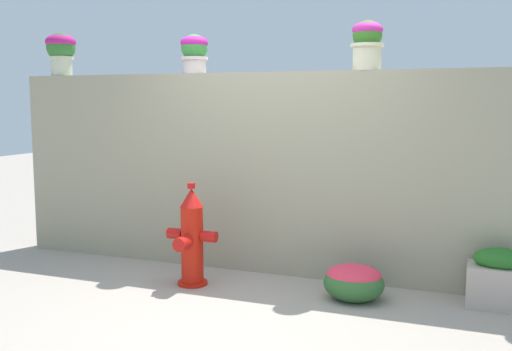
{
  "coord_description": "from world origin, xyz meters",
  "views": [
    {
      "loc": [
        1.85,
        -4.17,
        1.67
      ],
      "look_at": [
        -0.18,
        1.06,
        0.97
      ],
      "focal_mm": 41.51,
      "sensor_mm": 36.0,
      "label": 1
    }
  ],
  "objects": [
    {
      "name": "potted_plant_2",
      "position": [
        0.82,
        1.23,
        2.21
      ],
      "size": [
        0.3,
        0.3,
        0.45
      ],
      "color": "beige",
      "rests_on": "stone_wall"
    },
    {
      "name": "planter_box",
      "position": [
        2.01,
        0.9,
        0.24
      ],
      "size": [
        0.52,
        0.31,
        0.49
      ],
      "color": "#B2A295",
      "rests_on": "ground"
    },
    {
      "name": "fire_hydrant",
      "position": [
        -0.61,
        0.53,
        0.43
      ],
      "size": [
        0.49,
        0.39,
        0.94
      ],
      "color": "red",
      "rests_on": "ground"
    },
    {
      "name": "potted_plant_1",
      "position": [
        -0.91,
        1.23,
        2.18
      ],
      "size": [
        0.28,
        0.28,
        0.39
      ],
      "color": "beige",
      "rests_on": "stone_wall"
    },
    {
      "name": "flower_bush_left",
      "position": [
        0.86,
        0.66,
        0.16
      ],
      "size": [
        0.52,
        0.47,
        0.31
      ],
      "color": "#30622D",
      "rests_on": "ground"
    },
    {
      "name": "potted_plant_0",
      "position": [
        -2.57,
        1.25,
        2.24
      ],
      "size": [
        0.33,
        0.33,
        0.48
      ],
      "color": "beige",
      "rests_on": "stone_wall"
    },
    {
      "name": "ground_plane",
      "position": [
        0.0,
        0.0,
        0.0
      ],
      "size": [
        24.0,
        24.0,
        0.0
      ],
      "primitive_type": "plane",
      "color": "gray"
    },
    {
      "name": "stone_wall",
      "position": [
        0.0,
        1.26,
        0.98
      ],
      "size": [
        5.81,
        0.29,
        1.95
      ],
      "primitive_type": "cube",
      "color": "gray",
      "rests_on": "ground"
    }
  ]
}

